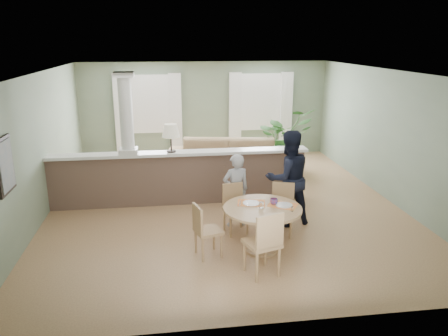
{
  "coord_description": "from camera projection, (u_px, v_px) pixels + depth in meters",
  "views": [
    {
      "loc": [
        -1.16,
        -8.4,
        3.3
      ],
      "look_at": [
        -0.14,
        -1.0,
        1.09
      ],
      "focal_mm": 35.0,
      "sensor_mm": 36.0,
      "label": 1
    }
  ],
  "objects": [
    {
      "name": "dining_table",
      "position": [
        263.0,
        216.0,
        6.92
      ],
      "size": [
        1.24,
        1.24,
        0.85
      ],
      "rotation": [
        0.0,
        0.0,
        -0.21
      ],
      "color": "tan",
      "rests_on": "ground"
    },
    {
      "name": "room_shell",
      "position": [
        219.0,
        113.0,
        9.14
      ],
      "size": [
        7.02,
        8.02,
        2.71
      ],
      "color": "gray",
      "rests_on": "ground"
    },
    {
      "name": "chair_far_man",
      "position": [
        282.0,
        206.0,
        7.61
      ],
      "size": [
        0.51,
        0.51,
        0.9
      ],
      "rotation": [
        0.0,
        0.0,
        -0.32
      ],
      "color": "tan",
      "rests_on": "ground"
    },
    {
      "name": "houseplant",
      "position": [
        284.0,
        138.0,
        11.37
      ],
      "size": [
        1.82,
        1.71,
        1.61
      ],
      "primitive_type": "imported",
      "rotation": [
        0.0,
        0.0,
        0.38
      ],
      "color": "#306026",
      "rests_on": "ground"
    },
    {
      "name": "chair_near",
      "position": [
        265.0,
        241.0,
        6.17
      ],
      "size": [
        0.57,
        0.57,
        1.0
      ],
      "rotation": [
        0.0,
        0.0,
        3.46
      ],
      "color": "tan",
      "rests_on": "ground"
    },
    {
      "name": "sofa",
      "position": [
        228.0,
        159.0,
        10.81
      ],
      "size": [
        3.2,
        1.7,
        0.89
      ],
      "primitive_type": "imported",
      "rotation": [
        0.0,
        0.0,
        -0.18
      ],
      "color": "#8F734E",
      "rests_on": "ground"
    },
    {
      "name": "pony_wall",
      "position": [
        175.0,
        171.0,
        8.93
      ],
      "size": [
        5.32,
        0.38,
        2.7
      ],
      "color": "brown",
      "rests_on": "ground"
    },
    {
      "name": "man_person",
      "position": [
        288.0,
        178.0,
        7.89
      ],
      "size": [
        0.97,
        0.82,
        1.76
      ],
      "primitive_type": "imported",
      "rotation": [
        0.0,
        0.0,
        3.33
      ],
      "color": "black",
      "rests_on": "ground"
    },
    {
      "name": "child_person",
      "position": [
        236.0,
        190.0,
        7.86
      ],
      "size": [
        0.55,
        0.42,
        1.36
      ],
      "primitive_type": "imported",
      "rotation": [
        0.0,
        0.0,
        3.34
      ],
      "color": "#96959A",
      "rests_on": "ground"
    },
    {
      "name": "chair_side",
      "position": [
        204.0,
        228.0,
        6.78
      ],
      "size": [
        0.48,
        0.48,
        0.86
      ],
      "rotation": [
        0.0,
        0.0,
        1.85
      ],
      "color": "tan",
      "rests_on": "ground"
    },
    {
      "name": "ground",
      "position": [
        224.0,
        204.0,
        9.07
      ],
      "size": [
        8.0,
        8.0,
        0.0
      ],
      "primitive_type": "plane",
      "color": "tan",
      "rests_on": "ground"
    },
    {
      "name": "chair_far_boy",
      "position": [
        235.0,
        206.0,
        7.68
      ],
      "size": [
        0.46,
        0.46,
        0.87
      ],
      "rotation": [
        0.0,
        0.0,
        0.2
      ],
      "color": "tan",
      "rests_on": "ground"
    }
  ]
}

